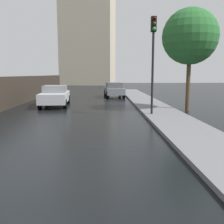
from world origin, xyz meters
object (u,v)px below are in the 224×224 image
object	(u,v)px
car_grey_near_kerb	(114,90)
car_silver_mid_road	(55,96)
traffic_light	(153,48)
street_tree_near	(190,37)

from	to	relation	value
car_grey_near_kerb	car_silver_mid_road	xyz separation A→B (m)	(-4.33, -6.77, -0.00)
traffic_light	street_tree_near	bearing A→B (deg)	39.30
car_grey_near_kerb	car_silver_mid_road	bearing A→B (deg)	-127.03
car_grey_near_kerb	traffic_light	xyz separation A→B (m)	(1.59, -11.41, 2.77)
car_grey_near_kerb	street_tree_near	world-z (taller)	street_tree_near
car_silver_mid_road	car_grey_near_kerb	bearing A→B (deg)	-126.62
car_silver_mid_road	street_tree_near	size ratio (longest dim) A/B	0.76
car_silver_mid_road	traffic_light	size ratio (longest dim) A/B	0.93
street_tree_near	car_silver_mid_road	bearing A→B (deg)	163.11
car_silver_mid_road	traffic_light	world-z (taller)	traffic_light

